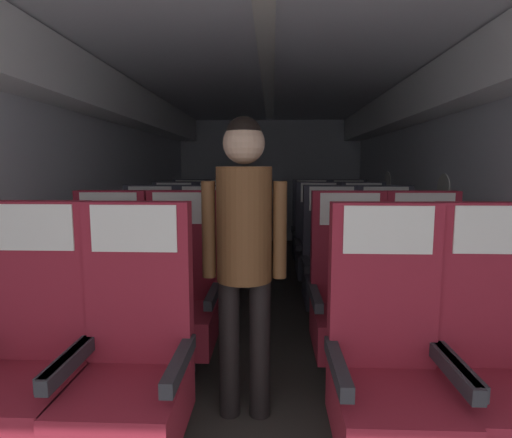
# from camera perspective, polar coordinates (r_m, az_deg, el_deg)

# --- Properties ---
(ground) EXTENTS (3.45, 7.53, 0.02)m
(ground) POSITION_cam_1_polar(r_m,az_deg,el_deg) (3.94, 1.52, -12.33)
(ground) COLOR #3D3833
(fuselage_shell) EXTENTS (3.33, 7.18, 2.20)m
(fuselage_shell) POSITION_cam_1_polar(r_m,az_deg,el_deg) (3.99, 1.65, 11.00)
(fuselage_shell) COLOR silver
(fuselage_shell) RESTS_ON ground
(seat_a_left_window) EXTENTS (0.49, 0.51, 1.16)m
(seat_a_left_window) POSITION_cam_1_polar(r_m,az_deg,el_deg) (2.07, -29.27, -17.22)
(seat_a_left_window) COLOR #38383D
(seat_a_left_window) RESTS_ON ground
(seat_a_left_aisle) EXTENTS (0.49, 0.51, 1.16)m
(seat_a_left_aisle) POSITION_cam_1_polar(r_m,az_deg,el_deg) (1.87, -17.03, -19.21)
(seat_a_left_aisle) COLOR #38383D
(seat_a_left_aisle) RESTS_ON ground
(seat_a_right_aisle) EXTENTS (0.49, 0.51, 1.16)m
(seat_a_right_aisle) POSITION_cam_1_polar(r_m,az_deg,el_deg) (2.03, 31.06, -17.86)
(seat_a_right_aisle) COLOR #38383D
(seat_a_right_aisle) RESTS_ON ground
(seat_a_right_window) EXTENTS (0.49, 0.51, 1.16)m
(seat_a_right_window) POSITION_cam_1_polar(r_m,az_deg,el_deg) (1.85, 18.09, -19.68)
(seat_a_right_window) COLOR #38383D
(seat_a_right_window) RESTS_ON ground
(seat_b_left_window) EXTENTS (0.49, 0.51, 1.16)m
(seat_b_left_window) POSITION_cam_1_polar(r_m,az_deg,el_deg) (2.77, -20.15, -10.56)
(seat_b_left_window) COLOR #38383D
(seat_b_left_window) RESTS_ON ground
(seat_b_left_aisle) EXTENTS (0.49, 0.51, 1.16)m
(seat_b_left_aisle) POSITION_cam_1_polar(r_m,az_deg,el_deg) (2.65, -10.54, -11.04)
(seat_b_left_aisle) COLOR #38383D
(seat_b_left_aisle) RESTS_ON ground
(seat_b_right_aisle) EXTENTS (0.49, 0.51, 1.16)m
(seat_b_right_aisle) POSITION_cam_1_polar(r_m,az_deg,el_deg) (2.76, 22.58, -10.76)
(seat_b_right_aisle) COLOR #38383D
(seat_b_right_aisle) RESTS_ON ground
(seat_b_right_window) EXTENTS (0.49, 0.51, 1.16)m
(seat_b_right_window) POSITION_cam_1_polar(r_m,az_deg,el_deg) (2.62, 12.98, -11.35)
(seat_b_right_window) COLOR #38383D
(seat_b_right_window) RESTS_ON ground
(seat_c_left_window) EXTENTS (0.49, 0.51, 1.16)m
(seat_c_left_window) POSITION_cam_1_polar(r_m,az_deg,el_deg) (3.54, -14.73, -6.53)
(seat_c_left_window) COLOR #38383D
(seat_c_left_window) RESTS_ON ground
(seat_c_left_aisle) EXTENTS (0.49, 0.51, 1.16)m
(seat_c_left_aisle) POSITION_cam_1_polar(r_m,az_deg,el_deg) (3.43, -7.40, -6.76)
(seat_c_left_aisle) COLOR #38383D
(seat_c_left_aisle) RESTS_ON ground
(seat_c_right_aisle) EXTENTS (0.49, 0.51, 1.16)m
(seat_c_right_aisle) POSITION_cam_1_polar(r_m,az_deg,el_deg) (3.52, 17.72, -6.72)
(seat_c_right_aisle) COLOR #38383D
(seat_c_right_aisle) RESTS_ON ground
(seat_c_right_window) EXTENTS (0.49, 0.51, 1.16)m
(seat_c_right_window) POSITION_cam_1_polar(r_m,az_deg,el_deg) (3.44, 10.51, -6.81)
(seat_c_right_window) COLOR #38383D
(seat_c_right_window) RESTS_ON ground
(seat_d_left_window) EXTENTS (0.49, 0.51, 1.16)m
(seat_d_left_window) POSITION_cam_1_polar(r_m,az_deg,el_deg) (4.34, -11.49, -3.90)
(seat_d_left_window) COLOR #38383D
(seat_d_left_window) RESTS_ON ground
(seat_d_left_aisle) EXTENTS (0.49, 0.51, 1.16)m
(seat_d_left_aisle) POSITION_cam_1_polar(r_m,az_deg,el_deg) (4.26, -5.45, -4.01)
(seat_d_left_aisle) COLOR #38383D
(seat_d_left_aisle) RESTS_ON ground
(seat_d_right_aisle) EXTENTS (0.49, 0.51, 1.16)m
(seat_d_right_aisle) POSITION_cam_1_polar(r_m,az_deg,el_deg) (4.33, 14.83, -4.03)
(seat_d_right_aisle) COLOR #38383D
(seat_d_right_aisle) RESTS_ON ground
(seat_d_right_window) EXTENTS (0.49, 0.51, 1.16)m
(seat_d_right_window) POSITION_cam_1_polar(r_m,az_deg,el_deg) (4.26, 8.72, -4.06)
(seat_d_right_window) COLOR #38383D
(seat_d_right_window) RESTS_ON ground
(seat_e_left_window) EXTENTS (0.49, 0.51, 1.16)m
(seat_e_left_window) POSITION_cam_1_polar(r_m,az_deg,el_deg) (5.16, -9.27, -2.11)
(seat_e_left_window) COLOR #38383D
(seat_e_left_window) RESTS_ON ground
(seat_e_left_aisle) EXTENTS (0.49, 0.51, 1.16)m
(seat_e_left_aisle) POSITION_cam_1_polar(r_m,az_deg,el_deg) (5.10, -4.26, -2.15)
(seat_e_left_aisle) COLOR #38383D
(seat_e_left_aisle) RESTS_ON ground
(seat_e_right_aisle) EXTENTS (0.49, 0.51, 1.16)m
(seat_e_right_aisle) POSITION_cam_1_polar(r_m,az_deg,el_deg) (5.15, 12.83, -2.21)
(seat_e_right_aisle) COLOR #38383D
(seat_e_right_aisle) RESTS_ON ground
(seat_e_right_window) EXTENTS (0.49, 0.51, 1.16)m
(seat_e_right_window) POSITION_cam_1_polar(r_m,az_deg,el_deg) (5.09, 7.75, -2.21)
(seat_e_right_window) COLOR #38383D
(seat_e_right_window) RESTS_ON ground
(flight_attendant) EXTENTS (0.43, 0.28, 1.56)m
(flight_attendant) POSITION_cam_1_polar(r_m,az_deg,el_deg) (2.06, -1.67, -2.65)
(flight_attendant) COLOR black
(flight_attendant) RESTS_ON ground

